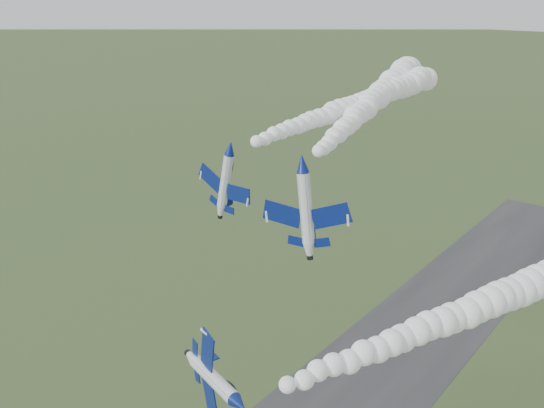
{
  "coord_description": "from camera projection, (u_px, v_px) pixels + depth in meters",
  "views": [
    {
      "loc": [
        42.44,
        -39.82,
        67.29
      ],
      "look_at": [
        -1.75,
        17.4,
        41.23
      ],
      "focal_mm": 40.0,
      "sensor_mm": 36.0,
      "label": 1
    }
  ],
  "objects": [
    {
      "name": "jet_pair_left",
      "position": [
        230.0,
        148.0,
        83.55
      ],
      "size": [
        10.03,
        12.3,
        3.57
      ],
      "rotation": [
        0.0,
        0.22,
        -0.05
      ],
      "color": "silver"
    },
    {
      "name": "jet_pair_right",
      "position": [
        302.0,
        163.0,
        76.48
      ],
      "size": [
        12.17,
        14.27,
        3.62
      ],
      "rotation": [
        0.0,
        -0.1,
        0.26
      ],
      "color": "silver"
    },
    {
      "name": "smoke_trail_jet_pair_right",
      "position": [
        373.0,
        101.0,
        107.49
      ],
      "size": [
        22.64,
        65.0,
        5.59
      ],
      "primitive_type": null,
      "rotation": [
        0.0,
        0.0,
        0.26
      ],
      "color": "white"
    },
    {
      "name": "smoke_trail_jet_lead",
      "position": [
        483.0,
        305.0,
        73.75
      ],
      "size": [
        24.87,
        59.06,
        5.38
      ],
      "primitive_type": null,
      "rotation": [
        0.0,
        0.0,
        -0.33
      ],
      "color": "white"
    },
    {
      "name": "smoke_trail_jet_pair_left",
      "position": [
        355.0,
        104.0,
        105.46
      ],
      "size": [
        7.7,
        56.8,
        4.74
      ],
      "primitive_type": null,
      "rotation": [
        0.0,
        0.0,
        -0.05
      ],
      "color": "white"
    },
    {
      "name": "jet_lead",
      "position": [
        239.0,
        405.0,
        58.52
      ],
      "size": [
        6.66,
        12.49,
        10.6
      ],
      "rotation": [
        0.0,
        1.52,
        -0.33
      ],
      "color": "silver"
    }
  ]
}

